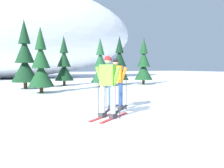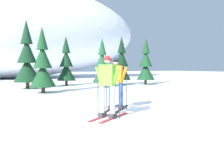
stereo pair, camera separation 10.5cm
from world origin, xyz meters
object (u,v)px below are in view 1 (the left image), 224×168
at_px(pine_tree_far_right, 144,65).
at_px(pine_tree_far_left, 25,60).
at_px(pine_tree_center_left, 64,65).
at_px(pine_tree_right, 119,64).
at_px(pine_tree_left, 41,65).
at_px(pine_tree_center_right, 100,67).
at_px(skier_orange_jacket, 116,82).
at_px(skier_lime_jacket, 108,85).

bearing_deg(pine_tree_far_right, pine_tree_far_left, 175.89).
distance_m(pine_tree_far_left, pine_tree_center_left, 3.58).
bearing_deg(pine_tree_right, pine_tree_far_left, -179.21).
xyz_separation_m(pine_tree_right, pine_tree_far_right, (1.92, -0.78, -0.03)).
bearing_deg(pine_tree_left, pine_tree_center_right, 21.37).
distance_m(pine_tree_left, pine_tree_right, 7.98).
distance_m(skier_orange_jacket, pine_tree_center_right, 9.16).
distance_m(pine_tree_right, pine_tree_far_right, 2.07).
xyz_separation_m(pine_tree_far_left, pine_tree_left, (0.32, -3.27, -0.38)).
relative_size(skier_orange_jacket, pine_tree_center_right, 0.50).
bearing_deg(pine_tree_far_right, skier_lime_jacket, -131.23).
bearing_deg(pine_tree_center_right, pine_tree_far_left, 163.82).
relative_size(pine_tree_center_right, pine_tree_right, 0.89).
bearing_deg(pine_tree_left, pine_tree_right, 25.04).
height_order(pine_tree_left, pine_tree_far_right, pine_tree_far_right).
xyz_separation_m(skier_orange_jacket, pine_tree_left, (-1.05, 6.57, 0.62)).
bearing_deg(skier_orange_jacket, pine_tree_center_left, 80.75).
xyz_separation_m(skier_orange_jacket, pine_tree_far_left, (-1.38, 9.84, 1.00)).
height_order(pine_tree_far_left, pine_tree_far_right, pine_tree_far_left).
distance_m(pine_tree_center_right, pine_tree_far_right, 4.55).
bearing_deg(pine_tree_right, pine_tree_center_right, -148.82).
relative_size(pine_tree_left, pine_tree_center_right, 1.05).
bearing_deg(skier_orange_jacket, pine_tree_right, 58.19).
relative_size(skier_orange_jacket, pine_tree_far_left, 0.38).
bearing_deg(skier_lime_jacket, pine_tree_far_left, 92.57).
bearing_deg(pine_tree_right, pine_tree_left, -154.96).
bearing_deg(pine_tree_center_left, skier_orange_jacket, -99.25).
bearing_deg(pine_tree_center_left, pine_tree_far_left, -154.75).
bearing_deg(skier_orange_jacket, pine_tree_left, 99.12).
bearing_deg(pine_tree_far_left, skier_orange_jacket, -82.04).
bearing_deg(skier_lime_jacket, skier_orange_jacket, 50.56).
relative_size(pine_tree_center_right, pine_tree_far_right, 0.90).
distance_m(skier_lime_jacket, pine_tree_center_left, 12.76).
relative_size(skier_lime_jacket, pine_tree_center_right, 0.51).
xyz_separation_m(pine_tree_center_right, pine_tree_right, (2.56, 1.55, 0.19)).
distance_m(pine_tree_left, pine_tree_far_right, 9.50).
xyz_separation_m(skier_orange_jacket, skier_lime_jacket, (-0.89, -1.08, 0.01)).
xyz_separation_m(pine_tree_center_left, pine_tree_right, (4.32, -1.42, 0.03)).
bearing_deg(pine_tree_right, pine_tree_far_right, -22.27).
xyz_separation_m(skier_lime_jacket, pine_tree_center_right, (4.49, 9.48, 0.54)).
relative_size(skier_lime_jacket, pine_tree_far_right, 0.46).
height_order(skier_orange_jacket, pine_tree_center_left, pine_tree_center_left).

